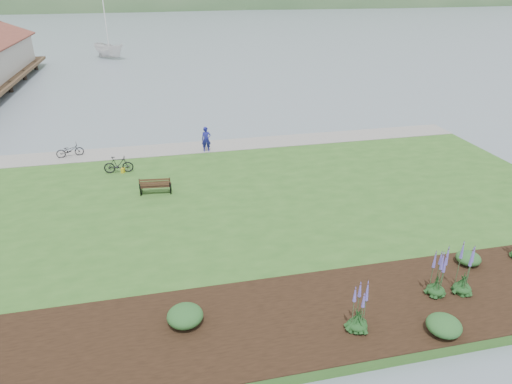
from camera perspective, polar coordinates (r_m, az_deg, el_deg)
ground at (r=23.24m, az=-4.20°, el=-0.89°), size 600.00×600.00×0.00m
lawn at (r=21.39m, az=-3.38°, el=-2.72°), size 34.00×20.00×0.40m
shoreline_path at (r=29.40m, az=-6.32°, el=5.66°), size 34.00×2.20×0.03m
garden_bed at (r=15.80m, az=12.75°, el=-13.90°), size 24.00×4.40×0.04m
far_hillside at (r=192.30m, az=-6.33°, el=22.18°), size 580.00×80.00×38.00m
park_bench at (r=23.16m, az=-12.47°, el=0.81°), size 1.56×0.76×0.94m
person at (r=28.29m, az=-6.25°, el=6.81°), size 0.68×0.47×1.85m
bicycle_a at (r=29.63m, az=-22.25°, el=4.85°), size 0.89×1.66×0.82m
bicycle_b at (r=26.24m, az=-16.82°, el=3.30°), size 0.53×1.60×0.95m
sailboat at (r=68.48m, az=-17.74°, el=15.62°), size 13.35×13.36×24.71m
pannier at (r=26.31m, az=-16.28°, el=2.62°), size 0.24×0.29×0.27m
echium_0 at (r=14.50m, az=12.77°, el=-14.14°), size 0.62×0.62×1.86m
echium_1 at (r=16.60m, az=21.92°, el=-9.32°), size 0.62×0.62×2.06m
echium_2 at (r=17.11m, az=24.70°, el=-9.27°), size 0.62×0.62×2.01m
shrub_0 at (r=14.82m, az=-8.86°, el=-15.04°), size 1.13×1.13×0.57m
shrub_1 at (r=15.44m, az=22.44°, el=-15.16°), size 1.06×1.06×0.53m
shrub_2 at (r=19.06m, az=25.02°, el=-7.51°), size 0.91×0.91×0.46m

